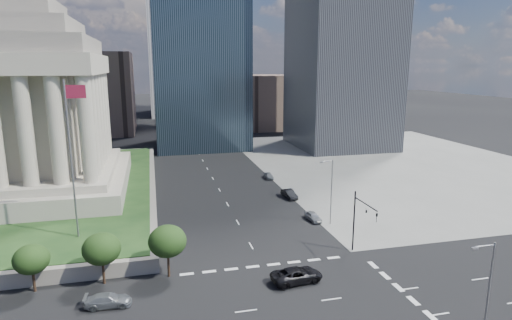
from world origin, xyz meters
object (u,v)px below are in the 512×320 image
object	(u,v)px
suv_grey	(108,300)
war_memorial	(14,78)
flagpole	(72,151)
street_lamp_south	(487,293)
parked_sedan_far	(269,176)
street_lamp_north	(330,188)
parked_sedan_near	(313,216)
parked_sedan_mid	(289,194)
pickup_truck	(297,275)
traffic_signal_ne	(361,217)

from	to	relation	value
suv_grey	war_memorial	bearing A→B (deg)	27.13
war_memorial	flagpole	world-z (taller)	war_memorial
flagpole	street_lamp_south	distance (m)	46.81
street_lamp_south	suv_grey	xyz separation A→B (m)	(-30.46, 15.07, -5.00)
flagpole	parked_sedan_far	distance (m)	45.80
street_lamp_north	parked_sedan_far	world-z (taller)	street_lamp_north
parked_sedan_near	street_lamp_south	bearing A→B (deg)	-92.06
war_memorial	parked_sedan_mid	xyz separation A→B (m)	(45.50, -9.12, -20.65)
war_memorial	parked_sedan_far	size ratio (longest dim) A/B	10.24
pickup_truck	parked_sedan_far	world-z (taller)	pickup_truck
traffic_signal_ne	street_lamp_north	xyz separation A→B (m)	(0.83, 11.30, 0.41)
pickup_truck	parked_sedan_far	distance (m)	44.39
parked_sedan_near	parked_sedan_far	xyz separation A→B (m)	(0.00, 25.84, -0.01)
street_lamp_south	street_lamp_north	bearing A→B (deg)	90.00
flagpole	parked_sedan_mid	distance (m)	38.54
flagpole	pickup_truck	bearing A→B (deg)	-30.85
traffic_signal_ne	street_lamp_north	bearing A→B (deg)	85.81
parked_sedan_near	parked_sedan_mid	distance (m)	11.87
street_lamp_north	parked_sedan_far	size ratio (longest dim) A/B	2.63
war_memorial	suv_grey	world-z (taller)	war_memorial
war_memorial	parked_sedan_near	world-z (taller)	war_memorial
street_lamp_north	parked_sedan_far	bearing A→B (deg)	93.76
street_lamp_south	suv_grey	distance (m)	34.35
flagpole	suv_grey	distance (m)	20.00
war_memorial	pickup_truck	bearing A→B (deg)	-46.47
parked_sedan_mid	street_lamp_north	bearing A→B (deg)	-88.70
street_lamp_south	parked_sedan_near	xyz separation A→B (m)	(-1.83, 33.00, -5.00)
parked_sedan_near	parked_sedan_far	world-z (taller)	parked_sedan_near
war_memorial	parked_sedan_near	distance (m)	54.23
pickup_truck	parked_sedan_mid	world-z (taller)	pickup_truck
street_lamp_south	parked_sedan_far	distance (m)	59.08
war_memorial	parked_sedan_mid	bearing A→B (deg)	-11.34
traffic_signal_ne	street_lamp_south	distance (m)	19.72
flagpole	traffic_signal_ne	world-z (taller)	flagpole
war_memorial	street_lamp_north	size ratio (longest dim) A/B	3.90
war_memorial	suv_grey	size ratio (longest dim) A/B	8.54
flagpole	parked_sedan_far	world-z (taller)	flagpole
flagpole	parked_sedan_far	xyz separation A→B (m)	(33.33, 28.84, -12.47)
street_lamp_south	parked_sedan_mid	world-z (taller)	street_lamp_south
traffic_signal_ne	suv_grey	world-z (taller)	traffic_signal_ne
war_memorial	parked_sedan_near	bearing A→B (deg)	-24.77
street_lamp_north	parked_sedan_far	xyz separation A→B (m)	(-1.83, 27.84, -5.01)
parked_sedan_far	pickup_truck	bearing A→B (deg)	-99.12
flagpole	parked_sedan_far	size ratio (longest dim) A/B	5.25
parked_sedan_near	suv_grey	bearing A→B (deg)	-153.18
flagpole	parked_sedan_mid	world-z (taller)	flagpole
flagpole	street_lamp_north	xyz separation A→B (m)	(35.16, 1.00, -7.45)
parked_sedan_mid	street_lamp_south	bearing A→B (deg)	-93.87
traffic_signal_ne	parked_sedan_near	distance (m)	14.11
traffic_signal_ne	street_lamp_south	world-z (taller)	street_lamp_south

